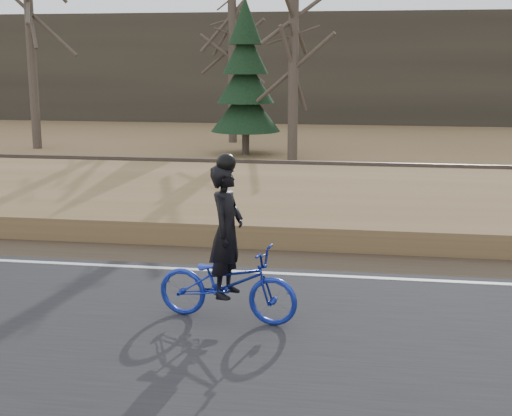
# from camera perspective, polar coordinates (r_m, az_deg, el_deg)

# --- Properties ---
(embankment) EXTENTS (120.00, 5.00, 0.44)m
(embankment) POSITION_cam_1_polar(r_m,az_deg,el_deg) (15.84, 18.08, -0.90)
(embankment) COLOR olive
(embankment) RESTS_ON ground
(ballast) EXTENTS (120.00, 3.00, 0.45)m
(ballast) POSITION_cam_1_polar(r_m,az_deg,el_deg) (19.53, 16.40, 1.56)
(ballast) COLOR slate
(ballast) RESTS_ON ground
(railroad) EXTENTS (120.00, 2.40, 0.29)m
(railroad) POSITION_cam_1_polar(r_m,az_deg,el_deg) (19.48, 16.45, 2.44)
(railroad) COLOR black
(railroad) RESTS_ON ballast
(treeline_backdrop) EXTENTS (120.00, 4.00, 6.00)m
(treeline_backdrop) POSITION_cam_1_polar(r_m,az_deg,el_deg) (41.15, 12.80, 10.84)
(treeline_backdrop) COLOR #383328
(treeline_backdrop) RESTS_ON ground
(cyclist) EXTENTS (2.06, 0.98, 2.29)m
(cyclist) POSITION_cam_1_polar(r_m,az_deg,el_deg) (9.66, -2.33, -4.87)
(cyclist) COLOR #162797
(cyclist) RESTS_ON road
(bare_tree_far_left) EXTENTS (0.36, 0.36, 8.62)m
(bare_tree_far_left) POSITION_cam_1_polar(r_m,az_deg,el_deg) (29.92, -17.59, 12.80)
(bare_tree_far_left) COLOR brown
(bare_tree_far_left) RESTS_ON ground
(bare_tree_left) EXTENTS (0.36, 0.36, 7.18)m
(bare_tree_left) POSITION_cam_1_polar(r_m,az_deg,el_deg) (30.70, -1.91, 11.95)
(bare_tree_left) COLOR brown
(bare_tree_left) RESTS_ON ground
(bare_tree_near_left) EXTENTS (0.36, 0.36, 6.78)m
(bare_tree_near_left) POSITION_cam_1_polar(r_m,az_deg,el_deg) (25.35, 3.00, 11.50)
(bare_tree_near_left) COLOR brown
(bare_tree_near_left) RESTS_ON ground
(conifer) EXTENTS (2.60, 2.60, 5.74)m
(conifer) POSITION_cam_1_polar(r_m,az_deg,el_deg) (26.83, -0.85, 10.09)
(conifer) COLOR brown
(conifer) RESTS_ON ground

